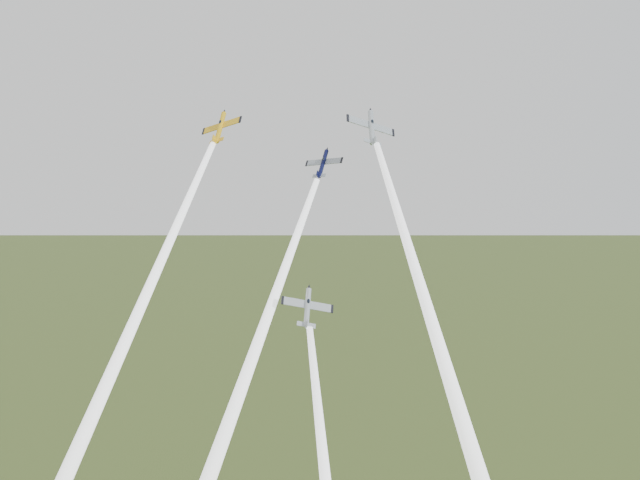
{
  "coord_description": "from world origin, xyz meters",
  "views": [
    {
      "loc": [
        8.5,
        -124.02,
        105.24
      ],
      "look_at": [
        0.0,
        -6.0,
        92.0
      ],
      "focal_mm": 45.0,
      "sensor_mm": 36.0,
      "label": 1
    }
  ],
  "objects_px": {
    "plane_yellow": "(220,127)",
    "plane_silver_right": "(372,128)",
    "plane_navy": "(323,164)",
    "plane_silver_low": "(307,307)"
  },
  "relations": [
    {
      "from": "plane_navy",
      "to": "plane_silver_right",
      "type": "xyz_separation_m",
      "value": [
        7.73,
        -3.22,
        5.6
      ]
    },
    {
      "from": "plane_navy",
      "to": "plane_silver_low",
      "type": "distance_m",
      "value": 25.44
    },
    {
      "from": "plane_silver_right",
      "to": "plane_silver_low",
      "type": "height_order",
      "value": "plane_silver_right"
    },
    {
      "from": "plane_silver_low",
      "to": "plane_yellow",
      "type": "bearing_deg",
      "value": 122.02
    },
    {
      "from": "plane_navy",
      "to": "plane_silver_low",
      "type": "xyz_separation_m",
      "value": [
        -1.17,
        -15.23,
        -20.34
      ]
    },
    {
      "from": "plane_silver_right",
      "to": "plane_silver_low",
      "type": "relative_size",
      "value": 1.08
    },
    {
      "from": "plane_yellow",
      "to": "plane_silver_low",
      "type": "distance_m",
      "value": 33.68
    },
    {
      "from": "plane_yellow",
      "to": "plane_silver_right",
      "type": "height_order",
      "value": "plane_silver_right"
    },
    {
      "from": "plane_navy",
      "to": "plane_silver_low",
      "type": "relative_size",
      "value": 0.86
    },
    {
      "from": "plane_yellow",
      "to": "plane_navy",
      "type": "xyz_separation_m",
      "value": [
        16.42,
        0.37,
        -5.76
      ]
    }
  ]
}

